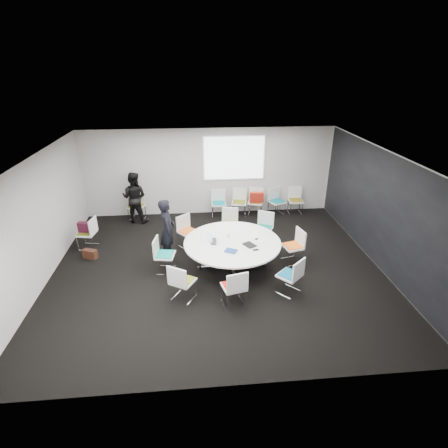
{
  "coord_description": "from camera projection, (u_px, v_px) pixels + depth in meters",
  "views": [
    {
      "loc": [
        -0.51,
        -7.39,
        4.69
      ],
      "look_at": [
        0.2,
        0.4,
        1.0
      ],
      "focal_mm": 28.0,
      "sensor_mm": 36.0,
      "label": 1
    }
  ],
  "objects": [
    {
      "name": "room_shell",
      "position": [
        221.0,
        216.0,
        8.11
      ],
      "size": [
        8.08,
        7.08,
        2.88
      ],
      "color": "black",
      "rests_on": "ground"
    },
    {
      "name": "cup",
      "position": [
        228.0,
        235.0,
        8.58
      ],
      "size": [
        0.08,
        0.08,
        0.09
      ],
      "primitive_type": "cylinder",
      "color": "white",
      "rests_on": "conference_table"
    },
    {
      "name": "chair_ring_e",
      "position": [
        165.0,
        261.0,
        8.44
      ],
      "size": [
        0.52,
        0.53,
        0.88
      ],
      "rotation": [
        0.0,
        0.0,
        4.55
      ],
      "color": "silver",
      "rests_on": "ground"
    },
    {
      "name": "projection_screen",
      "position": [
        234.0,
        158.0,
        11.09
      ],
      "size": [
        1.9,
        0.03,
        1.35
      ],
      "primitive_type": "cube",
      "color": "white",
      "rests_on": "room_shell"
    },
    {
      "name": "red_jacket",
      "position": [
        257.0,
        197.0,
        11.17
      ],
      "size": [
        0.45,
        0.21,
        0.36
      ],
      "primitive_type": "cube",
      "rotation": [
        0.17,
        0.0,
        -0.11
      ],
      "color": "#AF2515",
      "rests_on": "chair_back_c"
    },
    {
      "name": "notebook_black",
      "position": [
        249.0,
        245.0,
        8.22
      ],
      "size": [
        0.34,
        0.37,
        0.02
      ],
      "primitive_type": "cube",
      "rotation": [
        0.0,
        0.0,
        0.53
      ],
      "color": "black",
      "rests_on": "conference_table"
    },
    {
      "name": "chair_ring_c",
      "position": [
        230.0,
        230.0,
        10.0
      ],
      "size": [
        0.52,
        0.51,
        0.88
      ],
      "rotation": [
        0.0,
        0.0,
        3.01
      ],
      "color": "silver",
      "rests_on": "ground"
    },
    {
      "name": "laptop",
      "position": [
        216.0,
        241.0,
        8.37
      ],
      "size": [
        0.24,
        0.36,
        0.03
      ],
      "primitive_type": "imported",
      "rotation": [
        0.0,
        0.0,
        1.5
      ],
      "color": "#333338",
      "rests_on": "conference_table"
    },
    {
      "name": "chair_back_a",
      "position": [
        219.0,
        208.0,
        11.43
      ],
      "size": [
        0.46,
        0.45,
        0.88
      ],
      "rotation": [
        0.0,
        0.0,
        3.13
      ],
      "color": "silver",
      "rests_on": "ground"
    },
    {
      "name": "chair_back_e",
      "position": [
        295.0,
        205.0,
        11.67
      ],
      "size": [
        0.48,
        0.47,
        0.88
      ],
      "rotation": [
        0.0,
        0.0,
        3.09
      ],
      "color": "silver",
      "rests_on": "ground"
    },
    {
      "name": "chair_ring_a",
      "position": [
        292.0,
        252.0,
        8.83
      ],
      "size": [
        0.55,
        0.55,
        0.88
      ],
      "rotation": [
        0.0,
        0.0,
        1.81
      ],
      "color": "silver",
      "rests_on": "ground"
    },
    {
      "name": "chair_ring_b",
      "position": [
        263.0,
        234.0,
        9.77
      ],
      "size": [
        0.61,
        0.61,
        0.88
      ],
      "rotation": [
        0.0,
        0.0,
        2.68
      ],
      "color": "silver",
      "rests_on": "ground"
    },
    {
      "name": "chair_back_d",
      "position": [
        276.0,
        206.0,
        11.59
      ],
      "size": [
        0.6,
        0.59,
        0.88
      ],
      "rotation": [
        0.0,
        0.0,
        3.55
      ],
      "color": "silver",
      "rests_on": "ground"
    },
    {
      "name": "chair_ring_h",
      "position": [
        289.0,
        282.0,
        7.65
      ],
      "size": [
        0.64,
        0.64,
        0.88
      ],
      "rotation": [
        0.0,
        0.0,
        7.03
      ],
      "color": "silver",
      "rests_on": "ground"
    },
    {
      "name": "maroon_bag",
      "position": [
        86.0,
        227.0,
        9.35
      ],
      "size": [
        0.42,
        0.21,
        0.28
      ],
      "primitive_type": "cube",
      "rotation": [
        0.0,
        0.0,
        -0.17
      ],
      "color": "#411125",
      "rests_on": "chair_spare_left"
    },
    {
      "name": "chair_person_back",
      "position": [
        137.0,
        211.0,
        11.22
      ],
      "size": [
        0.57,
        0.57,
        0.88
      ],
      "rotation": [
        0.0,
        0.0,
        2.84
      ],
      "color": "silver",
      "rests_on": "ground"
    },
    {
      "name": "person_back",
      "position": [
        134.0,
        197.0,
        10.84
      ],
      "size": [
        0.92,
        0.79,
        1.62
      ],
      "primitive_type": "imported",
      "rotation": [
        0.0,
        0.0,
        2.89
      ],
      "color": "black",
      "rests_on": "ground"
    },
    {
      "name": "chair_ring_d",
      "position": [
        188.0,
        237.0,
        9.57
      ],
      "size": [
        0.64,
        0.64,
        0.88
      ],
      "rotation": [
        0.0,
        0.0,
        3.82
      ],
      "color": "silver",
      "rests_on": "ground"
    },
    {
      "name": "person_main",
      "position": [
        167.0,
        229.0,
        8.81
      ],
      "size": [
        0.42,
        0.61,
        1.61
      ],
      "primitive_type": "imported",
      "rotation": [
        0.0,
        0.0,
        1.63
      ],
      "color": "black",
      "rests_on": "ground"
    },
    {
      "name": "laptop_lid",
      "position": [
        209.0,
        236.0,
        8.36
      ],
      "size": [
        0.12,
        0.29,
        0.22
      ],
      "primitive_type": "cube",
      "rotation": [
        0.0,
        0.0,
        1.92
      ],
      "color": "silver",
      "rests_on": "conference_table"
    },
    {
      "name": "brown_bag",
      "position": [
        90.0,
        254.0,
        9.06
      ],
      "size": [
        0.39,
        0.28,
        0.24
      ],
      "primitive_type": "cube",
      "rotation": [
        0.0,
        0.0,
        -0.38
      ],
      "color": "#361B11",
      "rests_on": "ground"
    },
    {
      "name": "chair_ring_g",
      "position": [
        234.0,
        294.0,
        7.27
      ],
      "size": [
        0.55,
        0.54,
        0.88
      ],
      "rotation": [
        0.0,
        0.0,
        6.52
      ],
      "color": "silver",
      "rests_on": "ground"
    },
    {
      "name": "papers_right",
      "position": [
        255.0,
        238.0,
        8.57
      ],
      "size": [
        0.35,
        0.36,
        0.0
      ],
      "primitive_type": "cube",
      "rotation": [
        0.0,
        0.0,
        0.86
      ],
      "color": "white",
      "rests_on": "conference_table"
    },
    {
      "name": "chair_back_c",
      "position": [
        255.0,
        207.0,
        11.55
      ],
      "size": [
        0.57,
        0.56,
        0.88
      ],
      "rotation": [
        0.0,
        0.0,
        2.85
      ],
      "color": "silver",
      "rests_on": "ground"
    },
    {
      "name": "chair_back_b",
      "position": [
        239.0,
        207.0,
        11.51
      ],
      "size": [
        0.54,
        0.53,
        0.88
      ],
      "rotation": [
        0.0,
        0.0,
        2.95
      ],
      "color": "silver",
      "rests_on": "ground"
    },
    {
      "name": "tablet_folio",
      "position": [
        231.0,
        251.0,
        7.95
      ],
      "size": [
        0.32,
        0.3,
        0.03
      ],
      "primitive_type": "cube",
      "rotation": [
        0.0,
        0.0,
        -0.52
      ],
      "color": "navy",
      "rests_on": "conference_table"
    },
    {
      "name": "phone",
      "position": [
        256.0,
        250.0,
        8.01
      ],
      "size": [
        0.15,
        0.09,
        0.01
      ],
      "primitive_type": "cube",
      "rotation": [
        0.0,
        0.0,
        0.15
      ],
      "color": "black",
      "rests_on": "conference_table"
    },
    {
      "name": "chair_ring_f",
      "position": [
        183.0,
        288.0,
        7.45
      ],
      "size": [
        0.63,
        0.62,
        0.88
      ],
      "rotation": [
        0.0,
        0.0,
        5.74
      ],
      "color": "silver",
      "rests_on": "ground"
    },
    {
      "name": "chair_spare_left",
      "position": [
        88.0,
        239.0,
        9.5
      ],
      "size": [
        0.52,
        0.53,
        0.88
      ],
      "rotation": [
        0.0,
        0.0,
        1.4
      ],
      "color": "silver",
      "rests_on": "ground"
    },
    {
      "name": "conference_table",
      "position": [
        232.0,
        248.0,
        8.46
      ],
      "size": [
        2.33,
        2.33,
        0.73
      ],
      "color": "silver",
      "rests_on": "ground"
    },
    {
      "name": "papers_front",
      "position": [
        262.0,
        240.0,
        8.46
      ],
      "size": [
        0.32,
        0.24,
        0.0
      ],
      "primitive_type": "cube",
      "rotation": [
        0.0,
        0.0,
        0.12
      ],
      "color": "white",
      "rests_on": "conference_table"
    }
  ]
}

